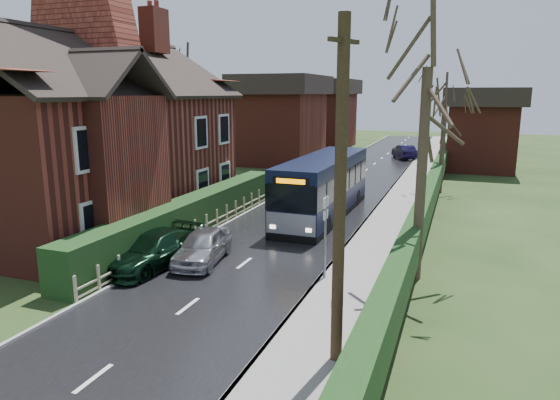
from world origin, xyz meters
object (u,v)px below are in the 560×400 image
at_px(car_green, 153,250).
at_px(brick_house, 93,132).
at_px(telegraph_pole, 340,199).
at_px(bus, 323,187).
at_px(bus_stop_sign, 325,226).
at_px(car_silver, 203,246).

bearing_deg(car_green, brick_house, 151.27).
bearing_deg(telegraph_pole, brick_house, 170.67).
height_order(brick_house, bus, brick_house).
xyz_separation_m(brick_house, car_green, (5.83, -4.19, -3.75)).
bearing_deg(car_green, telegraph_pole, -21.47).
xyz_separation_m(car_green, bus_stop_sign, (6.10, 0.74, 1.28)).
xyz_separation_m(car_green, telegraph_pole, (7.70, -4.16, 3.26)).
bearing_deg(bus_stop_sign, brick_house, 165.10).
relative_size(car_silver, bus_stop_sign, 1.25).
xyz_separation_m(bus, car_green, (-3.70, -9.32, -0.87)).
xyz_separation_m(car_silver, bus_stop_sign, (4.70, -0.32, 1.29)).
distance_m(bus, bus_stop_sign, 8.92).
bearing_deg(bus_stop_sign, car_silver, 177.28).
height_order(bus, bus_stop_sign, bus).
relative_size(car_green, telegraph_pole, 0.56).
distance_m(car_silver, telegraph_pole, 8.81).
bearing_deg(brick_house, car_green, -35.66).
bearing_deg(bus, telegraph_pole, -72.88).
bearing_deg(brick_house, car_silver, -23.35).
distance_m(brick_house, car_silver, 8.73).
relative_size(brick_house, car_green, 3.40).
bearing_deg(brick_house, bus, 28.31).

